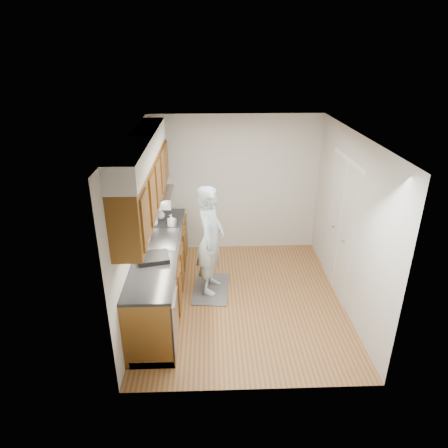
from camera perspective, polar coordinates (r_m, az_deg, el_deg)
name	(u,v)px	position (r m, az deg, el deg)	size (l,w,h in m)	color
floor	(241,299)	(6.21, 2.50, -10.66)	(3.50, 3.50, 0.00)	#926037
ceiling	(245,135)	(5.20, 3.01, 12.57)	(3.50, 3.50, 0.00)	white
wall_left	(135,226)	(5.67, -12.57, -0.31)	(0.02, 3.50, 2.50)	#B6B4AB
wall_right	(349,223)	(5.90, 17.40, 0.14)	(0.02, 3.50, 2.50)	#B6B4AB
wall_back	(235,185)	(7.21, 1.61, 5.65)	(3.00, 0.02, 2.50)	#B6B4AB
counter	(161,273)	(5.97, -9.06, -6.94)	(0.64, 2.80, 1.30)	brown
upper_cabinets	(144,177)	(5.43, -11.39, 6.63)	(0.47, 2.80, 1.21)	brown
closet_door	(340,229)	(6.25, 16.20, -0.62)	(0.02, 1.22, 2.05)	silver
floor_mat	(211,289)	(6.42, -1.84, -9.22)	(0.54, 0.91, 0.02)	#5E5E61
person	(210,233)	(5.94, -1.96, -1.35)	(0.68, 0.46, 1.93)	#A6C2CA
soap_bottle_a	(154,217)	(6.38, -9.91, 0.94)	(0.10, 0.10, 0.25)	white
soap_bottle_b	(171,220)	(6.30, -7.54, 0.53)	(0.09, 0.09, 0.20)	white
soap_bottle_c	(160,214)	(6.60, -9.07, 1.48)	(0.14, 0.14, 0.18)	white
steel_can	(175,222)	(6.32, -7.05, 0.23)	(0.06, 0.06, 0.12)	#A5A5AA
dish_rack	(153,258)	(5.38, -10.09, -4.77)	(0.40, 0.34, 0.06)	black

